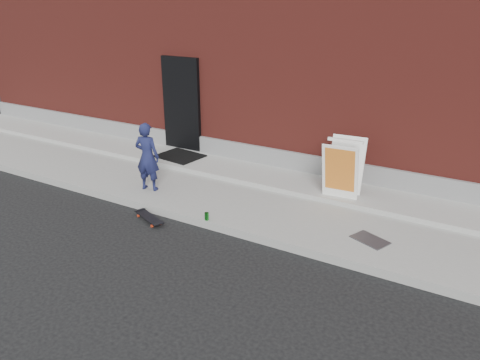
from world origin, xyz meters
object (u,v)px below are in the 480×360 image
Objects in this scene: skateboard at (149,217)px; pizza_sign at (343,168)px; child at (147,157)px; soda_can at (207,216)px.

pizza_sign is at bearing 39.90° from skateboard.
skateboard is (0.75, -0.91, -0.78)m from child.
pizza_sign is (3.58, 1.46, -0.04)m from child.
child is at bearing 162.04° from soda_can.
child is 1.41m from skateboard.
child reaches higher than skateboard.
skateboard is 0.70× the size of pizza_sign.
child is at bearing 129.46° from skateboard.
pizza_sign is at bearing 49.31° from soda_can.
skateboard is 1.13m from soda_can.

